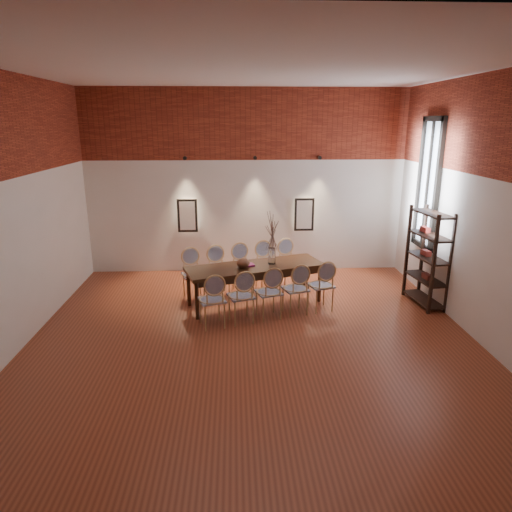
{
  "coord_description": "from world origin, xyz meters",
  "views": [
    {
      "loc": [
        -0.26,
        -6.56,
        3.29
      ],
      "look_at": [
        0.11,
        1.04,
        1.05
      ],
      "focal_mm": 32.0,
      "sensor_mm": 36.0,
      "label": 1
    }
  ],
  "objects_px": {
    "vase": "(272,256)",
    "bowl": "(243,263)",
    "chair_far_b": "(219,272)",
    "chair_near_b": "(241,296)",
    "chair_near_e": "(321,285)",
    "chair_far_e": "(289,264)",
    "chair_near_d": "(295,289)",
    "chair_near_c": "(269,292)",
    "chair_near_a": "(212,300)",
    "book": "(247,265)",
    "dining_table": "(255,285)",
    "chair_far_d": "(267,266)",
    "chair_far_a": "(193,275)",
    "shelving_rack": "(428,258)",
    "chair_far_c": "(243,269)"
  },
  "relations": [
    {
      "from": "chair_near_d",
      "to": "chair_near_c",
      "type": "bearing_deg",
      "value": 180.0
    },
    {
      "from": "chair_near_a",
      "to": "chair_near_c",
      "type": "height_order",
      "value": "same"
    },
    {
      "from": "chair_near_b",
      "to": "chair_near_e",
      "type": "bearing_deg",
      "value": -0.0
    },
    {
      "from": "chair_far_e",
      "to": "chair_near_c",
      "type": "bearing_deg",
      "value": 53.62
    },
    {
      "from": "chair_near_b",
      "to": "chair_near_d",
      "type": "bearing_deg",
      "value": 0.0
    },
    {
      "from": "chair_far_b",
      "to": "chair_far_e",
      "type": "xyz_separation_m",
      "value": [
        1.44,
        0.46,
        0.0
      ]
    },
    {
      "from": "book",
      "to": "chair_near_d",
      "type": "bearing_deg",
      "value": -29.91
    },
    {
      "from": "chair_near_b",
      "to": "chair_far_e",
      "type": "bearing_deg",
      "value": 42.14
    },
    {
      "from": "chair_far_a",
      "to": "bowl",
      "type": "distance_m",
      "value": 1.12
    },
    {
      "from": "dining_table",
      "to": "chair_near_b",
      "type": "relative_size",
      "value": 2.69
    },
    {
      "from": "chair_near_b",
      "to": "chair_far_e",
      "type": "height_order",
      "value": "same"
    },
    {
      "from": "chair_far_c",
      "to": "bowl",
      "type": "relative_size",
      "value": 3.92
    },
    {
      "from": "chair_near_c",
      "to": "chair_near_d",
      "type": "bearing_deg",
      "value": -0.0
    },
    {
      "from": "chair_near_a",
      "to": "chair_far_d",
      "type": "relative_size",
      "value": 1.0
    },
    {
      "from": "chair_far_a",
      "to": "vase",
      "type": "relative_size",
      "value": 3.13
    },
    {
      "from": "chair_near_e",
      "to": "book",
      "type": "bearing_deg",
      "value": 148.32
    },
    {
      "from": "dining_table",
      "to": "chair_near_d",
      "type": "xyz_separation_m",
      "value": [
        0.69,
        -0.5,
        0.09
      ]
    },
    {
      "from": "chair_near_d",
      "to": "bowl",
      "type": "bearing_deg",
      "value": 139.74
    },
    {
      "from": "vase",
      "to": "chair_far_e",
      "type": "bearing_deg",
      "value": 63.13
    },
    {
      "from": "chair_far_b",
      "to": "bowl",
      "type": "relative_size",
      "value": 3.92
    },
    {
      "from": "book",
      "to": "vase",
      "type": "bearing_deg",
      "value": 14.25
    },
    {
      "from": "chair_near_e",
      "to": "shelving_rack",
      "type": "height_order",
      "value": "shelving_rack"
    },
    {
      "from": "dining_table",
      "to": "chair_far_b",
      "type": "height_order",
      "value": "chair_far_b"
    },
    {
      "from": "chair_near_a",
      "to": "chair_far_b",
      "type": "height_order",
      "value": "same"
    },
    {
      "from": "chair_near_d",
      "to": "chair_far_d",
      "type": "bearing_deg",
      "value": 90.0
    },
    {
      "from": "chair_far_a",
      "to": "shelving_rack",
      "type": "height_order",
      "value": "shelving_rack"
    },
    {
      "from": "chair_far_c",
      "to": "chair_near_e",
      "type": "bearing_deg",
      "value": 126.38
    },
    {
      "from": "chair_near_b",
      "to": "chair_near_d",
      "type": "distance_m",
      "value": 1.01
    },
    {
      "from": "chair_far_c",
      "to": "chair_far_d",
      "type": "bearing_deg",
      "value": -180.0
    },
    {
      "from": "dining_table",
      "to": "chair_far_a",
      "type": "height_order",
      "value": "chair_far_a"
    },
    {
      "from": "vase",
      "to": "shelving_rack",
      "type": "relative_size",
      "value": 0.17
    },
    {
      "from": "chair_near_e",
      "to": "chair_far_c",
      "type": "bearing_deg",
      "value": 126.38
    },
    {
      "from": "chair_near_b",
      "to": "book",
      "type": "relative_size",
      "value": 3.62
    },
    {
      "from": "chair_near_c",
      "to": "chair_near_d",
      "type": "distance_m",
      "value": 0.51
    },
    {
      "from": "chair_near_c",
      "to": "chair_far_d",
      "type": "height_order",
      "value": "same"
    },
    {
      "from": "chair_near_b",
      "to": "chair_near_d",
      "type": "relative_size",
      "value": 1.0
    },
    {
      "from": "chair_near_e",
      "to": "chair_far_d",
      "type": "distance_m",
      "value": 1.46
    },
    {
      "from": "chair_near_a",
      "to": "chair_far_c",
      "type": "height_order",
      "value": "same"
    },
    {
      "from": "chair_far_c",
      "to": "vase",
      "type": "height_order",
      "value": "vase"
    },
    {
      "from": "chair_far_d",
      "to": "chair_far_e",
      "type": "height_order",
      "value": "same"
    },
    {
      "from": "chair_near_c",
      "to": "chair_near_e",
      "type": "xyz_separation_m",
      "value": [
        0.96,
        0.31,
        0.0
      ]
    },
    {
      "from": "chair_near_a",
      "to": "chair_far_a",
      "type": "relative_size",
      "value": 1.0
    },
    {
      "from": "chair_far_e",
      "to": "vase",
      "type": "bearing_deg",
      "value": 45.45
    },
    {
      "from": "chair_near_a",
      "to": "book",
      "type": "relative_size",
      "value": 3.62
    },
    {
      "from": "chair_near_b",
      "to": "chair_near_e",
      "type": "relative_size",
      "value": 1.0
    },
    {
      "from": "dining_table",
      "to": "chair_far_e",
      "type": "relative_size",
      "value": 2.69
    },
    {
      "from": "dining_table",
      "to": "book",
      "type": "distance_m",
      "value": 0.42
    },
    {
      "from": "bowl",
      "to": "shelving_rack",
      "type": "bearing_deg",
      "value": -0.38
    },
    {
      "from": "vase",
      "to": "bowl",
      "type": "distance_m",
      "value": 0.59
    },
    {
      "from": "vase",
      "to": "bowl",
      "type": "bearing_deg",
      "value": -157.4
    }
  ]
}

